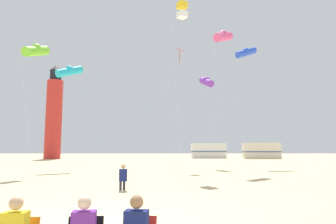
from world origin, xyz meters
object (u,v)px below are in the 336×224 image
kite_tube_lime (36,50)px  lighthouse_distant (54,115)px  kite_tube_violet (206,82)px  kite_tube_blue (246,52)px  kite_flyer_standing (123,176)px  kite_tube_rainbow (223,36)px  rv_van_white (208,151)px  kite_box_gold (182,10)px  rv_van_cream (261,151)px  kite_diamond_scarlet (179,55)px  kite_tube_cyan (69,71)px

kite_tube_lime → lighthouse_distant: (-10.47, 32.42, -1.01)m
kite_tube_violet → kite_tube_blue: (4.46, 1.52, 3.51)m
kite_tube_violet → lighthouse_distant: size_ratio=0.54×
kite_flyer_standing → kite_tube_violet: (6.01, 15.65, 7.82)m
kite_tube_rainbow → rv_van_white: bearing=84.0°
kite_box_gold → lighthouse_distant: (-20.96, 33.09, -3.77)m
kite_flyer_standing → kite_tube_rainbow: bearing=-135.7°
rv_van_white → kite_box_gold: bearing=-101.5°
kite_tube_violet → kite_tube_rainbow: kite_tube_rainbow is taller
rv_van_white → kite_tube_lime: bearing=-116.6°
kite_tube_lime → rv_van_cream: size_ratio=1.45×
kite_diamond_scarlet → kite_tube_rainbow: kite_tube_rainbow is taller
kite_tube_cyan → kite_box_gold: bearing=-31.5°
kite_box_gold → rv_van_cream: 38.36m
kite_tube_cyan → rv_van_cream: bearing=46.7°
kite_tube_lime → rv_van_cream: bearing=51.0°
kite_tube_cyan → lighthouse_distant: lighthouse_distant is taller
kite_flyer_standing → kite_diamond_scarlet: 16.52m
kite_diamond_scarlet → kite_tube_lime: bearing=-152.4°
kite_flyer_standing → lighthouse_distant: (-17.88, 39.92, 7.22)m
lighthouse_distant → rv_van_cream: size_ratio=2.56×
kite_box_gold → kite_tube_rainbow: bearing=41.9°
kite_diamond_scarlet → kite_tube_cyan: size_ratio=1.17×
kite_tube_lime → kite_tube_rainbow: (14.04, 2.52, 2.09)m
kite_flyer_standing → kite_diamond_scarlet: size_ratio=0.11×
kite_tube_lime → kite_box_gold: bearing=-3.6°
kite_tube_cyan → rv_van_white: kite_tube_cyan is taller
kite_box_gold → kite_flyer_standing: bearing=-114.3°
kite_diamond_scarlet → rv_van_white: bearing=77.0°
kite_diamond_scarlet → lighthouse_distant: lighthouse_distant is taller
kite_tube_violet → kite_box_gold: kite_box_gold is taller
kite_diamond_scarlet → kite_box_gold: bearing=-90.4°
kite_diamond_scarlet → kite_tube_blue: kite_tube_blue is taller
kite_box_gold → rv_van_white: size_ratio=1.89×
kite_tube_blue → lighthouse_distant: 36.58m
kite_tube_violet → kite_box_gold: size_ratio=0.75×
kite_tube_violet → kite_box_gold: (-2.93, -8.82, 3.18)m
kite_tube_cyan → lighthouse_distant: (-11.19, 27.09, -0.88)m
lighthouse_distant → kite_tube_violet: bearing=-45.5°
kite_tube_violet → rv_van_white: (4.14, 27.90, -7.04)m
kite_tube_lime → rv_van_white: size_ratio=1.48×
rv_van_white → rv_van_cream: same height
kite_tube_violet → rv_van_cream: size_ratio=1.39×
kite_tube_lime → kite_tube_blue: bearing=28.4°
kite_diamond_scarlet → rv_van_cream: 32.73m
rv_van_cream → kite_diamond_scarlet: bearing=-117.1°
kite_tube_cyan → kite_tube_rainbow: bearing=-11.9°
kite_diamond_scarlet → kite_tube_blue: (7.34, 4.16, 1.64)m
kite_flyer_standing → rv_van_cream: rv_van_cream is taller
rv_van_white → rv_van_cream: size_ratio=0.99×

